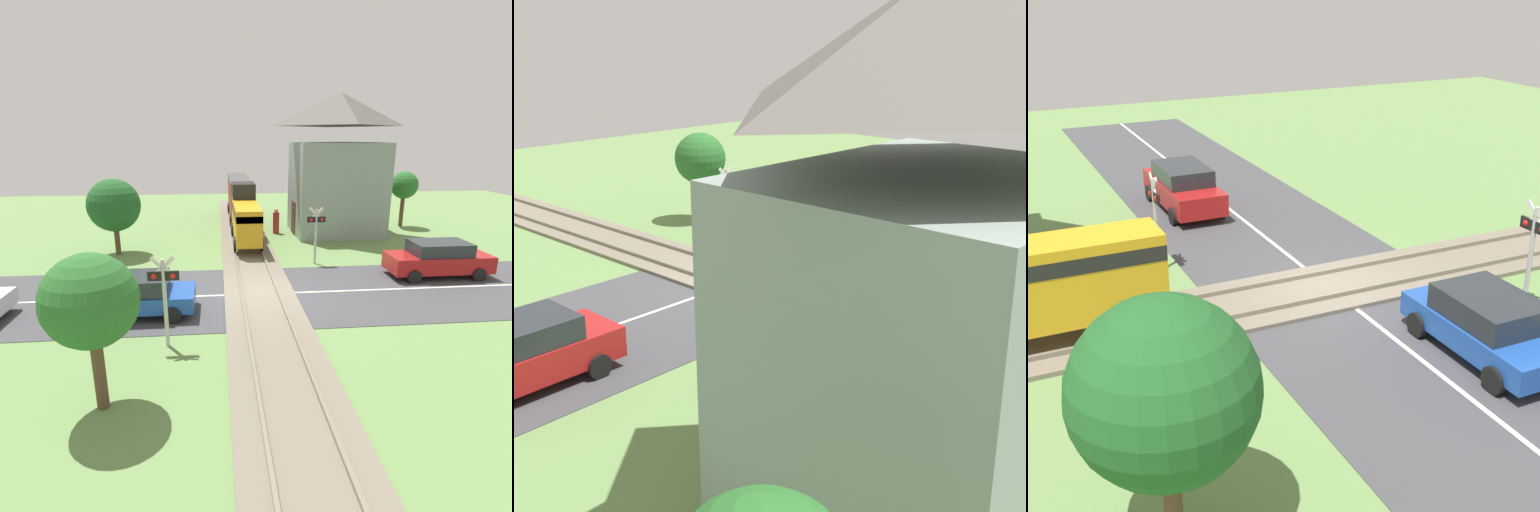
% 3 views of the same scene
% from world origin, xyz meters
% --- Properties ---
extents(ground_plane, '(60.00, 60.00, 0.00)m').
position_xyz_m(ground_plane, '(0.00, 0.00, 0.00)').
color(ground_plane, '#66894C').
extents(road_surface, '(48.00, 6.40, 0.02)m').
position_xyz_m(road_surface, '(0.00, 0.00, 0.01)').
color(road_surface, '#424247').
rests_on(road_surface, ground_plane).
extents(track_bed, '(2.80, 48.00, 0.24)m').
position_xyz_m(track_bed, '(0.00, 0.00, 0.07)').
color(track_bed, '#756B5B').
rests_on(track_bed, ground_plane).
extents(car_near_crossing, '(4.09, 1.96, 1.45)m').
position_xyz_m(car_near_crossing, '(-4.52, -1.44, 0.76)').
color(car_near_crossing, '#1E4CA8').
rests_on(car_near_crossing, ground_plane).
extents(car_far_side, '(4.51, 1.88, 1.61)m').
position_xyz_m(car_far_side, '(8.22, 1.44, 0.84)').
color(car_far_side, '#A81919').
rests_on(car_far_side, ground_plane).
extents(crossing_signal_west_approach, '(0.90, 0.18, 2.84)m').
position_xyz_m(crossing_signal_west_approach, '(-3.17, -3.82, 1.83)').
color(crossing_signal_west_approach, '#B7B7B7').
rests_on(crossing_signal_west_approach, ground_plane).
extents(crossing_signal_east_approach, '(0.90, 0.18, 2.84)m').
position_xyz_m(crossing_signal_east_approach, '(3.17, 3.82, 1.83)').
color(crossing_signal_east_approach, '#B7B7B7').
rests_on(crossing_signal_east_approach, ground_plane).
extents(tree_roadside_hedge, '(2.74, 2.74, 4.02)m').
position_xyz_m(tree_roadside_hedge, '(-6.97, 6.48, 2.64)').
color(tree_roadside_hedge, brown).
rests_on(tree_roadside_hedge, ground_plane).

